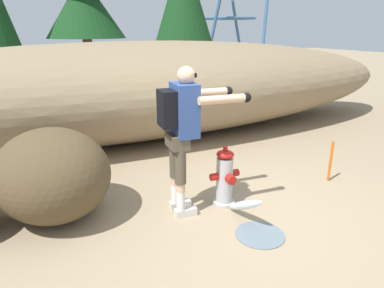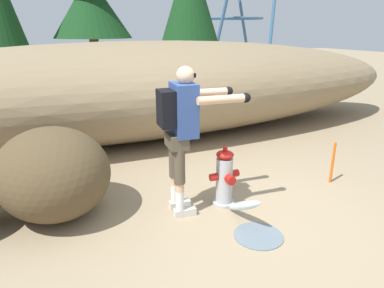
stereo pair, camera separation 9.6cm
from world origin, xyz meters
name	(u,v)px [view 1 (the left image)]	position (x,y,z in m)	size (l,w,h in m)	color
ground_plane	(237,218)	(0.00, 0.00, -0.02)	(56.00, 56.00, 0.04)	#998466
dirt_embankment	(142,90)	(0.00, 3.63, 0.94)	(12.55, 3.20, 1.88)	#897556
fire_hydrant	(225,178)	(0.01, 0.33, 0.35)	(0.38, 0.33, 0.77)	#B2B2B7
hydrant_water_jet	(249,214)	(0.01, -0.23, 0.15)	(0.53, 0.91, 0.46)	silver
utility_worker	(184,124)	(-0.51, 0.37, 1.10)	(1.00, 0.58, 1.73)	beige
boulder_large	(53,175)	(-1.91, 0.90, 0.53)	(1.37, 1.27, 1.07)	brown
survey_stake	(330,161)	(1.74, 0.29, 0.30)	(0.04, 0.04, 0.60)	#E55914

